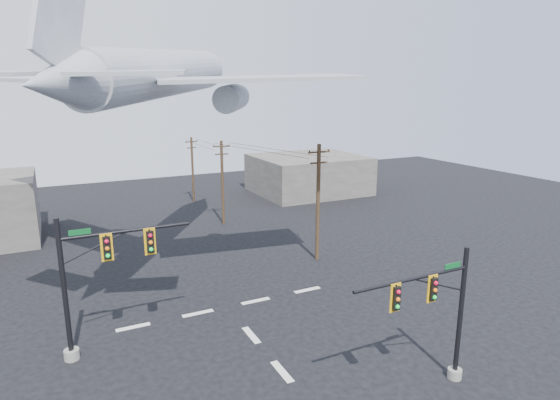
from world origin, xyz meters
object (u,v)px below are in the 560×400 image
utility_pole_c (193,168)px  signal_mast_far (94,282)px  utility_pole_b (222,181)px  airliner (161,75)px  utility_pole_a (318,201)px  signal_mast_near (440,316)px

utility_pole_c → signal_mast_far: bearing=-129.7°
utility_pole_b → airliner: bearing=-117.0°
signal_mast_far → airliner: size_ratio=0.29×
utility_pole_c → airliner: bearing=-125.2°
airliner → utility_pole_a: bearing=-64.4°
signal_mast_far → signal_mast_near: bearing=-35.8°
utility_pole_b → airliner: airliner is taller
signal_mast_far → airliner: airliner is taller
signal_mast_far → utility_pole_c: size_ratio=0.96×
signal_mast_near → utility_pole_a: utility_pole_a is taller
signal_mast_near → signal_mast_far: 17.39m
utility_pole_a → airliner: size_ratio=0.37×
utility_pole_a → airliner: 15.36m
signal_mast_near → utility_pole_b: (0.26, 30.78, 0.93)m
signal_mast_near → utility_pole_c: 41.84m
airliner → signal_mast_far: bearing=-179.7°
signal_mast_far → utility_pole_b: 25.13m
signal_mast_far → utility_pole_a: (17.81, 7.12, 0.92)m
utility_pole_c → airliner: (-8.22, -22.70, 10.61)m
signal_mast_near → utility_pole_a: 17.73m
signal_mast_near → signal_mast_far: (-14.10, 10.17, 0.47)m
utility_pole_c → utility_pole_a: bearing=-97.2°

